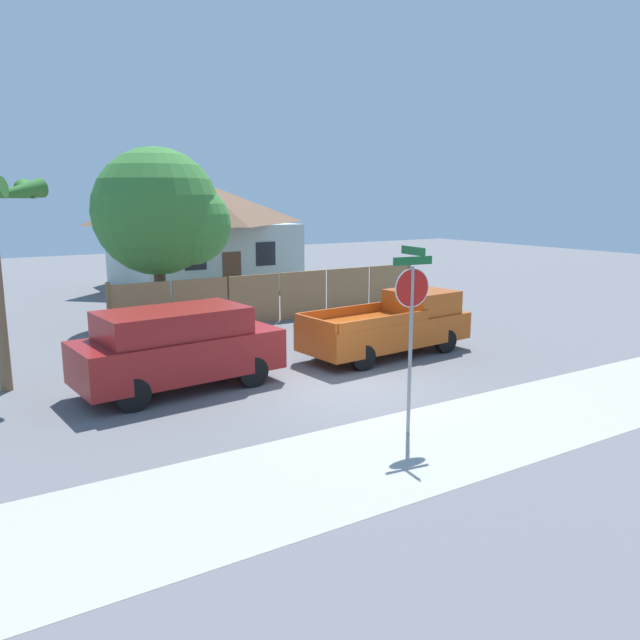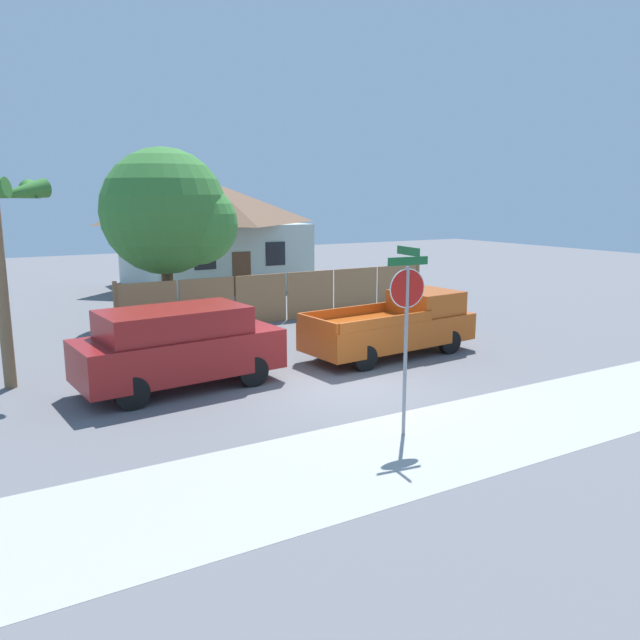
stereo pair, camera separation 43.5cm
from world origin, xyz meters
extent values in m
plane|color=slate|center=(0.00, 0.00, 0.00)|extent=(80.00, 80.00, 0.00)
cube|color=#A3A39E|center=(0.00, -3.60, 0.00)|extent=(36.00, 3.20, 0.01)
cube|color=#997047|center=(-2.46, 8.13, 0.87)|extent=(1.94, 0.06, 1.74)
cube|color=#997047|center=(-0.43, 8.13, 0.87)|extent=(1.94, 0.06, 1.74)
cube|color=#997047|center=(1.59, 8.13, 0.87)|extent=(1.94, 0.06, 1.74)
cube|color=#997047|center=(3.61, 8.13, 0.87)|extent=(1.94, 0.06, 1.74)
cube|color=#997047|center=(5.63, 8.13, 0.87)|extent=(1.94, 0.06, 1.74)
cube|color=#997047|center=(7.66, 8.13, 0.87)|extent=(1.94, 0.06, 1.74)
cube|color=brown|center=(-3.47, 8.13, 0.92)|extent=(0.12, 0.12, 1.84)
cube|color=brown|center=(8.67, 8.13, 0.92)|extent=(0.12, 0.12, 1.84)
cube|color=#B2C1B7|center=(3.57, 18.14, 1.58)|extent=(7.71, 7.34, 3.17)
pyramid|color=brown|center=(3.57, 18.14, 4.19)|extent=(8.32, 7.92, 2.05)
cube|color=black|center=(1.83, 14.45, 1.84)|extent=(1.00, 0.04, 1.10)
cube|color=black|center=(5.30, 14.45, 1.84)|extent=(1.00, 0.04, 1.10)
cube|color=brown|center=(3.57, 14.45, 1.00)|extent=(0.90, 0.04, 2.00)
cylinder|color=brown|center=(-1.32, 9.66, 1.16)|extent=(0.40, 0.40, 2.32)
sphere|color=#387A33|center=(-1.32, 9.66, 3.95)|extent=(4.34, 4.34, 4.34)
sphere|color=#3C8437|center=(-0.34, 9.12, 3.52)|extent=(2.82, 2.82, 2.82)
cylinder|color=brown|center=(-6.86, 4.08, 2.37)|extent=(0.28, 0.28, 4.75)
cone|color=#2D6B28|center=(-6.02, 4.08, 4.52)|extent=(0.44, 1.57, 0.67)
cone|color=#2D6B28|center=(-6.44, 4.81, 4.52)|extent=(1.58, 1.17, 0.67)
cone|color=#2D6B28|center=(-6.44, 3.36, 4.52)|extent=(1.58, 1.17, 0.67)
cube|color=maroon|center=(-3.37, 2.01, 0.82)|extent=(4.85, 2.33, 0.95)
cube|color=maroon|center=(-3.49, 2.00, 1.61)|extent=(3.43, 2.06, 0.62)
cube|color=black|center=(-1.93, 2.13, 1.61)|extent=(0.21, 1.70, 0.52)
cylinder|color=black|center=(-2.00, 2.99, 0.37)|extent=(0.73, 0.22, 0.73)
cylinder|color=black|center=(-1.85, 1.28, 0.37)|extent=(0.73, 0.22, 0.73)
cylinder|color=black|center=(-4.90, 2.74, 0.37)|extent=(0.73, 0.22, 0.73)
cylinder|color=black|center=(-4.75, 1.03, 0.37)|extent=(0.73, 0.22, 0.73)
cube|color=#B74C14|center=(2.71, 2.01, 0.71)|extent=(5.24, 2.30, 0.77)
cube|color=#B74C14|center=(4.11, 2.13, 1.42)|extent=(1.77, 1.86, 0.66)
cube|color=#B74C14|center=(1.77, 2.82, 1.23)|extent=(3.19, 0.35, 0.27)
cube|color=#B74C14|center=(1.93, 1.05, 1.23)|extent=(3.19, 0.35, 0.27)
cube|color=#B74C14|center=(0.21, 1.79, 1.23)|extent=(0.23, 1.78, 0.27)
cylinder|color=black|center=(4.21, 2.97, 0.34)|extent=(0.68, 0.22, 0.68)
cylinder|color=black|center=(4.36, 1.32, 0.34)|extent=(0.68, 0.22, 0.68)
cylinder|color=black|center=(1.07, 2.70, 0.34)|extent=(0.68, 0.22, 0.68)
cylinder|color=black|center=(1.21, 1.05, 0.34)|extent=(0.68, 0.22, 0.68)
cylinder|color=gray|center=(-0.67, -3.01, 1.60)|extent=(0.07, 0.07, 3.20)
cylinder|color=red|center=(-0.67, -3.01, 2.81)|extent=(0.68, 0.11, 0.69)
cylinder|color=white|center=(-0.67, -3.01, 2.81)|extent=(0.72, 0.10, 0.73)
cube|color=#19602D|center=(-0.67, -3.01, 3.30)|extent=(0.82, 0.12, 0.15)
cube|color=#19602D|center=(-0.67, -3.01, 3.48)|extent=(0.11, 0.74, 0.15)
camera|label=1|loc=(-8.08, -11.65, 4.42)|focal=35.00mm
camera|label=2|loc=(-7.70, -11.87, 4.42)|focal=35.00mm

